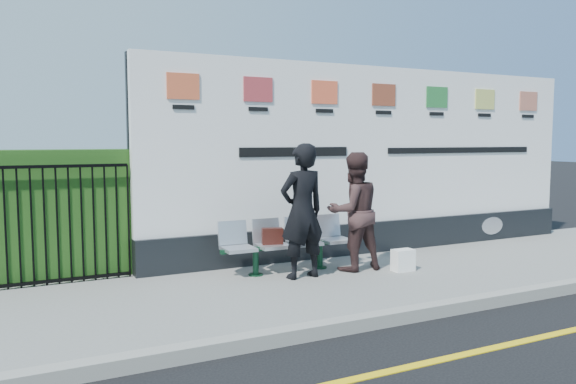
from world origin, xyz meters
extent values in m
plane|color=black|center=(0.00, 0.00, 0.00)|extent=(80.00, 80.00, 0.00)
cube|color=gray|center=(0.00, 2.50, 0.06)|extent=(14.00, 3.00, 0.12)
cube|color=gray|center=(0.00, 1.00, 0.07)|extent=(14.00, 0.18, 0.14)
cube|color=yellow|center=(0.00, 0.00, 0.00)|extent=(14.00, 0.10, 0.01)
cube|color=black|center=(0.50, 3.85, 0.37)|extent=(8.00, 0.30, 0.50)
cube|color=white|center=(0.50, 3.85, 1.87)|extent=(8.00, 0.14, 2.50)
cube|color=#234F17|center=(-4.58, 4.30, 0.97)|extent=(2.35, 0.70, 1.70)
imported|color=black|center=(-1.51, 2.77, 1.01)|extent=(0.69, 0.48, 1.78)
imported|color=#382424|center=(-0.64, 2.86, 0.95)|extent=(0.82, 0.65, 1.66)
cube|color=black|center=(-1.76, 3.17, 0.64)|extent=(0.30, 0.19, 0.22)
cube|color=white|center=(-0.06, 2.49, 0.27)|extent=(0.30, 0.18, 0.30)
camera|label=1|loc=(-4.94, -3.71, 1.95)|focal=35.00mm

